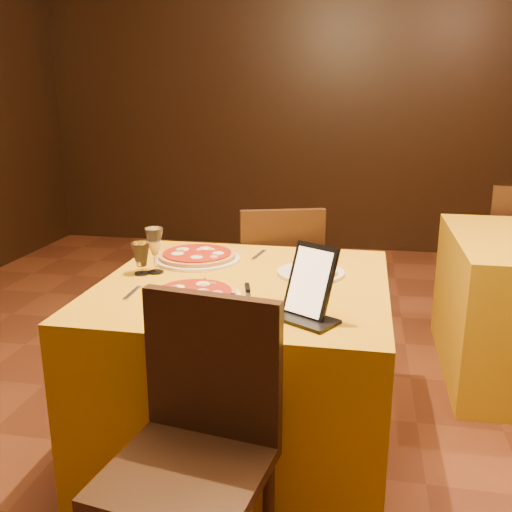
% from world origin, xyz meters
% --- Properties ---
extents(floor, '(6.00, 7.00, 0.01)m').
position_xyz_m(floor, '(0.00, 0.00, -0.01)').
color(floor, '#5E2D19').
rests_on(floor, ground).
extents(wall_back, '(6.00, 0.01, 2.80)m').
position_xyz_m(wall_back, '(0.00, 3.50, 1.40)').
color(wall_back, black).
rests_on(wall_back, floor).
extents(main_table, '(1.10, 1.10, 0.75)m').
position_xyz_m(main_table, '(-0.36, 0.10, 0.38)').
color(main_table, '#CA8F0C').
rests_on(main_table, floor).
extents(chair_main_near, '(0.43, 0.43, 0.91)m').
position_xyz_m(chair_main_near, '(-0.36, -0.69, 0.46)').
color(chair_main_near, black).
rests_on(chair_main_near, floor).
extents(chair_main_far, '(0.57, 0.57, 0.91)m').
position_xyz_m(chair_main_far, '(-0.36, 0.92, 0.46)').
color(chair_main_far, black).
rests_on(chair_main_far, floor).
extents(pizza_near, '(0.33, 0.33, 0.03)m').
position_xyz_m(pizza_near, '(-0.49, -0.15, 0.77)').
color(pizza_near, white).
rests_on(pizza_near, main_table).
extents(pizza_far, '(0.37, 0.37, 0.03)m').
position_xyz_m(pizza_far, '(-0.62, 0.34, 0.77)').
color(pizza_far, white).
rests_on(pizza_far, main_table).
extents(cutlet_dish, '(0.27, 0.27, 0.03)m').
position_xyz_m(cutlet_dish, '(-0.11, 0.23, 0.76)').
color(cutlet_dish, white).
rests_on(cutlet_dish, main_table).
extents(wine_glass, '(0.10, 0.10, 0.19)m').
position_xyz_m(wine_glass, '(-0.74, 0.14, 0.84)').
color(wine_glass, '#FFE990').
rests_on(wine_glass, main_table).
extents(water_glass, '(0.07, 0.07, 0.13)m').
position_xyz_m(water_glass, '(-0.78, 0.11, 0.81)').
color(water_glass, silver).
rests_on(water_glass, main_table).
extents(tablet, '(0.19, 0.16, 0.23)m').
position_xyz_m(tablet, '(-0.07, -0.22, 0.87)').
color(tablet, black).
rests_on(tablet, main_table).
extents(knife, '(0.07, 0.21, 0.01)m').
position_xyz_m(knife, '(-0.30, -0.09, 0.75)').
color(knife, '#ADACB3').
rests_on(knife, main_table).
extents(fork_near, '(0.02, 0.15, 0.01)m').
position_xyz_m(fork_near, '(-0.73, -0.12, 0.75)').
color(fork_near, silver).
rests_on(fork_near, main_table).
extents(fork_far, '(0.04, 0.16, 0.01)m').
position_xyz_m(fork_far, '(-0.37, 0.47, 0.75)').
color(fork_far, '#B8B8BF').
rests_on(fork_far, main_table).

